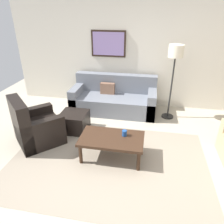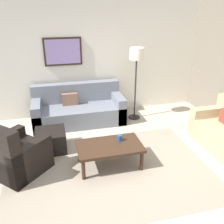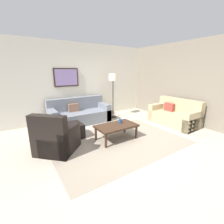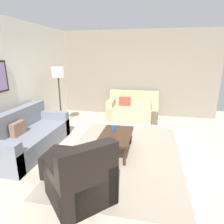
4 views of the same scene
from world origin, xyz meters
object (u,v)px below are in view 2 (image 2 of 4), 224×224
object	(u,v)px
ottoman	(51,140)
framed_artwork	(63,52)
coffee_table	(110,148)
couch_main	(78,109)
cup	(120,138)
lamp_standing	(136,61)
armchair_leather	(14,157)

from	to	relation	value
ottoman	framed_artwork	distance (m)	2.15
coffee_table	framed_artwork	xyz separation A→B (m)	(-0.52, 2.35, 1.23)
couch_main	cup	distance (m)	1.91
framed_artwork	lamp_standing	bearing A→B (deg)	-20.86
coffee_table	framed_artwork	bearing A→B (deg)	102.56
couch_main	coffee_table	size ratio (longest dim) A/B	1.89
coffee_table	cup	xyz separation A→B (m)	(0.21, 0.10, 0.10)
couch_main	armchair_leather	world-z (taller)	armchair_leather
couch_main	ottoman	xyz separation A→B (m)	(-0.67, -1.17, -0.10)
lamp_standing	cup	bearing A→B (deg)	-117.31
couch_main	ottoman	distance (m)	1.35
armchair_leather	cup	bearing A→B (deg)	-2.75
ottoman	coffee_table	bearing A→B (deg)	-38.48
armchair_leather	lamp_standing	distance (m)	3.24
armchair_leather	ottoman	world-z (taller)	armchair_leather
coffee_table	lamp_standing	xyz separation A→B (m)	(1.06, 1.75, 1.05)
ottoman	coffee_table	world-z (taller)	coffee_table
armchair_leather	cup	world-z (taller)	armchair_leather
ottoman	framed_artwork	bearing A→B (deg)	74.43
armchair_leather	coffee_table	size ratio (longest dim) A/B	1.03
coffee_table	cup	world-z (taller)	cup
framed_artwork	armchair_leather	bearing A→B (deg)	-115.34
framed_artwork	coffee_table	bearing A→B (deg)	-77.44
couch_main	coffee_table	bearing A→B (deg)	-81.34
ottoman	coffee_table	size ratio (longest dim) A/B	0.51
ottoman	coffee_table	distance (m)	1.25
couch_main	lamp_standing	world-z (taller)	lamp_standing
ottoman	lamp_standing	xyz separation A→B (m)	(2.03, 0.98, 1.21)
armchair_leather	coffee_table	bearing A→B (deg)	-6.75
couch_main	lamp_standing	xyz separation A→B (m)	(1.35, -0.18, 1.11)
cup	lamp_standing	xyz separation A→B (m)	(0.85, 1.65, 0.95)
armchair_leather	cup	xyz separation A→B (m)	(1.76, -0.08, 0.16)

